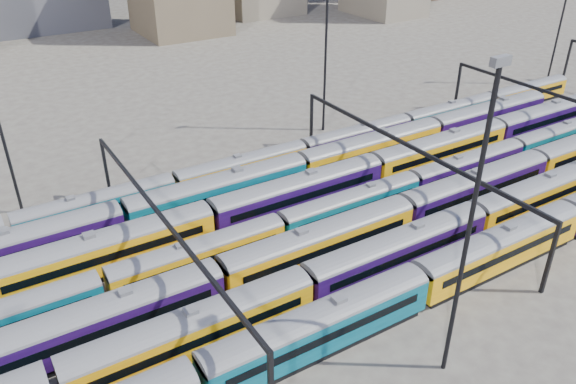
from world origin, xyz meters
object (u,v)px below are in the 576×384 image
rake_2 (320,240)px  mast_2 (470,222)px  rake_1 (306,283)px  rake_0 (499,245)px

rake_2 → mast_2: size_ratio=6.12×
rake_1 → mast_2: 17.29m
rake_1 → rake_2: (4.99, 5.00, 0.07)m
rake_0 → rake_2: rake_2 is taller
rake_0 → rake_1: (-19.82, 5.00, 0.02)m
rake_0 → rake_2: bearing=146.0°
rake_1 → mast_2: bearing=-65.2°
rake_2 → mast_2: bearing=-88.1°
rake_1 → rake_2: 7.06m
rake_1 → mast_2: (5.55, -12.00, 11.15)m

